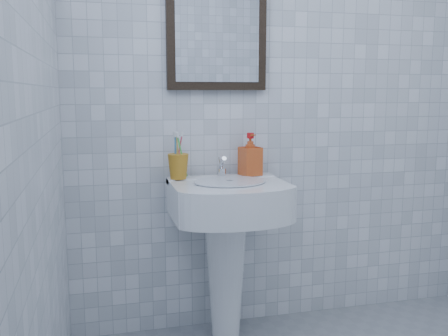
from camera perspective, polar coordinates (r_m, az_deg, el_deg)
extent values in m
cube|color=white|center=(2.64, 6.56, 9.04)|extent=(2.20, 0.02, 2.50)
cube|color=white|center=(1.28, -21.93, 8.94)|extent=(0.02, 2.40, 2.50)
cone|color=white|center=(2.51, 0.19, -12.21)|extent=(0.21, 0.21, 0.67)
cube|color=white|center=(2.36, 0.49, -3.57)|extent=(0.54, 0.38, 0.16)
cube|color=white|center=(2.48, -0.38, -1.25)|extent=(0.54, 0.10, 0.03)
cylinder|color=white|center=(2.31, 0.67, -1.54)|extent=(0.33, 0.33, 0.01)
cylinder|color=silver|center=(2.45, -0.25, -0.52)|extent=(0.04, 0.04, 0.04)
cylinder|color=silver|center=(2.43, -0.18, 0.64)|extent=(0.02, 0.08, 0.07)
cylinder|color=silver|center=(2.47, -0.35, 0.34)|extent=(0.03, 0.04, 0.08)
imported|color=red|center=(2.49, 3.02, 1.56)|extent=(0.11, 0.11, 0.21)
cube|color=black|center=(2.54, -0.82, 15.91)|extent=(0.50, 0.04, 0.62)
cube|color=white|center=(2.52, -0.72, 15.96)|extent=(0.42, 0.00, 0.54)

